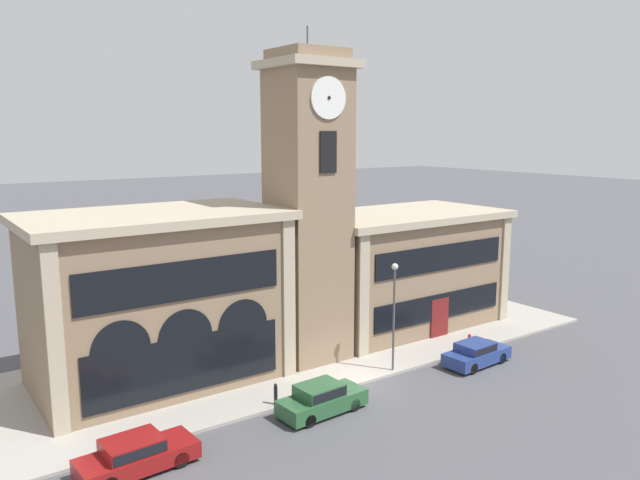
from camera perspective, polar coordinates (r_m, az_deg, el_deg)
ground_plane at (r=33.55m, az=3.79°, el=-13.12°), size 300.00×300.00×0.00m
sidewalk_kerb at (r=38.15m, az=-2.08°, el=-10.08°), size 38.80×12.27×0.15m
clock_tower at (r=35.11m, az=-1.09°, el=2.87°), size 4.48×4.48×18.69m
town_hall_left_wing at (r=33.65m, az=-14.66°, el=-5.14°), size 13.04×7.92×9.07m
town_hall_right_wing at (r=42.66m, az=7.48°, el=-2.60°), size 13.91×7.92×7.80m
parked_car_near at (r=26.62m, az=-16.49°, el=-18.25°), size 4.70×2.08×1.40m
parked_car_mid at (r=30.18m, az=0.12°, el=-14.26°), size 4.41×1.98×1.47m
parked_car_far at (r=37.02m, az=14.09°, el=-9.99°), size 4.26×1.96×1.35m
street_lamp at (r=34.04m, az=6.80°, el=-5.57°), size 0.36×0.36×6.00m
bollard at (r=30.89m, az=-4.08°, el=-13.87°), size 0.18×0.18×1.06m
fire_hydrant at (r=39.31m, az=13.50°, el=-8.98°), size 0.22×0.22×0.87m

